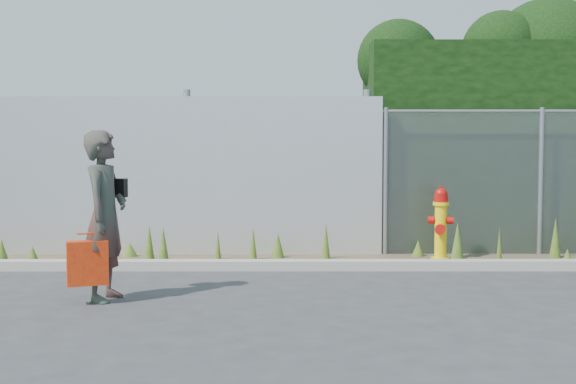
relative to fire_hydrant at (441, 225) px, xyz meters
The scene contains 8 objects.
ground 3.06m from the fire_hydrant, 124.86° to the right, with size 80.00×80.00×0.00m, color #353537.
curb 1.90m from the fire_hydrant, 158.60° to the right, with size 16.00×0.22×0.12m, color #9B998C.
weed_strip 2.03m from the fire_hydrant, behind, with size 16.00×1.28×0.55m.
corrugated_fence 5.04m from the fire_hydrant, behind, with size 8.50×0.21×2.30m.
fire_hydrant is the anchor object (origin of this frame).
woman 4.62m from the fire_hydrant, 147.36° to the right, with size 0.63×0.41×1.72m, color #0E5B47.
red_tote_bag 4.84m from the fire_hydrant, 145.91° to the right, with size 0.40×0.15×0.52m.
black_shoulder_bag 4.49m from the fire_hydrant, 149.31° to the right, with size 0.26×0.11×0.19m.
Camera 1 is at (-0.32, -8.05, 1.68)m, focal length 50.00 mm.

